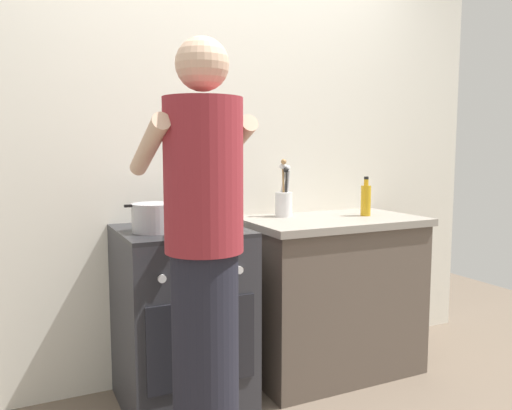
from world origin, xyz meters
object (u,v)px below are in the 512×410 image
(pot, at_px, (154,218))
(stove_range, at_px, (182,317))
(mixing_bowl, at_px, (210,219))
(utensil_crock, at_px, (284,199))
(oil_bottle, at_px, (366,200))
(person, at_px, (204,262))

(pot, bearing_deg, stove_range, 16.86)
(stove_range, height_order, mixing_bowl, mixing_bowl)
(utensil_crock, bearing_deg, oil_bottle, -22.07)
(pot, relative_size, person, 0.16)
(stove_range, distance_m, oil_bottle, 1.25)
(person, bearing_deg, stove_range, 81.42)
(stove_range, bearing_deg, person, -98.58)
(person, bearing_deg, utensil_crock, 44.68)
(mixing_bowl, distance_m, person, 0.59)
(pot, distance_m, utensil_crock, 0.84)
(stove_range, xyz_separation_m, mixing_bowl, (0.14, -0.04, 0.49))
(pot, bearing_deg, mixing_bowl, -0.53)
(utensil_crock, distance_m, person, 1.08)
(stove_range, relative_size, mixing_bowl, 3.53)
(pot, distance_m, oil_bottle, 1.26)
(pot, bearing_deg, utensil_crock, 14.95)
(mixing_bowl, bearing_deg, oil_bottle, 2.30)
(person, bearing_deg, pot, 95.59)
(utensil_crock, relative_size, oil_bottle, 1.45)
(stove_range, height_order, oil_bottle, oil_bottle)
(pot, bearing_deg, oil_bottle, 1.67)
(stove_range, distance_m, mixing_bowl, 0.52)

